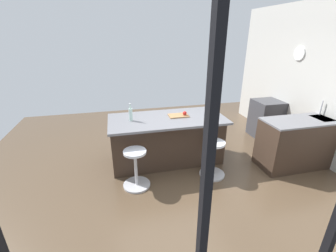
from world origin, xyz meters
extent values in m
plane|color=brown|center=(0.00, 0.00, 0.00)|extent=(7.33, 7.33, 0.00)
cube|color=black|center=(0.52, 2.54, 1.56)|extent=(0.05, 0.06, 2.55)
cube|color=beige|center=(-2.82, 0.00, 1.46)|extent=(0.12, 5.09, 2.91)
cylinder|color=white|center=(-2.75, -0.57, 1.94)|extent=(0.03, 0.28, 0.28)
cube|color=#38281E|center=(-2.47, 0.42, 0.44)|extent=(1.89, 0.60, 0.88)
cube|color=slate|center=(-2.47, 0.42, 0.89)|extent=(1.89, 0.60, 0.03)
cube|color=#38383D|center=(-2.71, 0.42, 0.85)|extent=(0.44, 0.36, 0.12)
cylinder|color=#B7B7BC|center=(-2.71, 0.27, 1.05)|extent=(0.02, 0.02, 0.28)
cube|color=#38383D|center=(-2.47, -0.88, 0.44)|extent=(0.60, 0.60, 0.88)
cube|color=black|center=(-2.47, -0.57, 0.40)|extent=(0.44, 0.01, 0.32)
cube|color=#38281E|center=(0.08, -0.29, 0.43)|extent=(2.03, 0.78, 0.86)
cube|color=slate|center=(0.08, -0.24, 0.88)|extent=(2.09, 0.98, 0.04)
cylinder|color=#B7B7BC|center=(-0.58, 0.38, 0.01)|extent=(0.44, 0.44, 0.03)
cylinder|color=#B7B7BC|center=(-0.58, 0.38, 0.31)|extent=(0.05, 0.05, 0.58)
cylinder|color=silver|center=(-0.58, 0.38, 0.62)|extent=(0.36, 0.36, 0.04)
cylinder|color=#B7B7BC|center=(0.74, 0.38, 0.01)|extent=(0.44, 0.44, 0.03)
cylinder|color=#B7B7BC|center=(0.74, 0.38, 0.31)|extent=(0.05, 0.05, 0.58)
cylinder|color=silver|center=(0.74, 0.38, 0.62)|extent=(0.36, 0.36, 0.04)
cube|color=olive|center=(-0.14, -0.30, 0.91)|extent=(0.36, 0.24, 0.02)
sphere|color=red|center=(-0.25, -0.27, 0.96)|extent=(0.07, 0.07, 0.07)
cylinder|color=silver|center=(0.73, -0.26, 1.01)|extent=(0.06, 0.06, 0.22)
cylinder|color=silver|center=(0.73, -0.26, 1.16)|extent=(0.03, 0.03, 0.08)
cylinder|color=#B7B7BC|center=(0.73, -0.26, 1.20)|extent=(0.03, 0.03, 0.02)
camera|label=1|loc=(0.95, 3.47, 2.31)|focal=24.11mm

